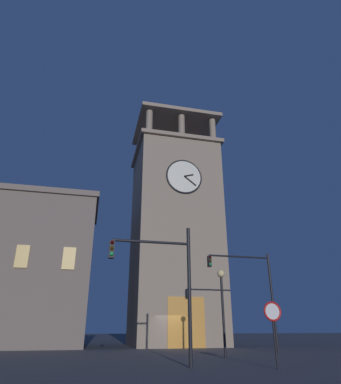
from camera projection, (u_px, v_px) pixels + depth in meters
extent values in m
plane|color=#424247|center=(173.00, 349.00, 26.09)|extent=(200.00, 200.00, 0.00)
cube|color=gray|center=(175.00, 241.00, 34.42)|extent=(8.21, 7.84, 19.72)
cube|color=gray|center=(174.00, 154.00, 38.23)|extent=(8.81, 8.44, 0.40)
cylinder|color=gray|center=(213.00, 130.00, 36.60)|extent=(0.70, 0.70, 2.85)
cylinder|color=gray|center=(182.00, 126.00, 35.86)|extent=(0.70, 0.70, 2.85)
cylinder|color=gray|center=(149.00, 122.00, 35.11)|extent=(0.70, 0.70, 2.85)
cylinder|color=gray|center=(195.00, 158.00, 42.58)|extent=(0.70, 0.70, 2.85)
cylinder|color=gray|center=(168.00, 155.00, 41.84)|extent=(0.70, 0.70, 2.85)
cylinder|color=gray|center=(140.00, 152.00, 41.10)|extent=(0.70, 0.70, 2.85)
cube|color=gray|center=(174.00, 130.00, 39.46)|extent=(8.81, 8.44, 0.40)
cylinder|color=black|center=(174.00, 121.00, 39.94)|extent=(0.12, 0.12, 2.11)
cylinder|color=silver|center=(184.00, 177.00, 32.90)|extent=(3.47, 0.12, 3.47)
torus|color=black|center=(184.00, 176.00, 32.88)|extent=(3.63, 0.16, 3.63)
cube|color=black|center=(189.00, 175.00, 32.95)|extent=(0.95, 0.06, 0.38)
cube|color=black|center=(190.00, 181.00, 32.76)|extent=(1.25, 0.06, 0.99)
cube|color=orange|center=(186.00, 322.00, 27.96)|extent=(3.20, 0.24, 4.00)
cube|color=#E0B259|center=(69.00, 258.00, 27.32)|extent=(1.00, 0.12, 1.80)
cube|color=#E0B259|center=(22.00, 256.00, 26.56)|extent=(1.00, 0.12, 1.80)
cylinder|color=black|center=(189.00, 293.00, 14.50)|extent=(0.16, 0.16, 5.78)
cylinder|color=black|center=(151.00, 242.00, 14.95)|extent=(3.44, 0.12, 0.12)
cube|color=black|center=(112.00, 250.00, 14.42)|extent=(0.22, 0.30, 0.75)
sphere|color=#360505|center=(112.00, 242.00, 14.36)|extent=(0.16, 0.16, 0.16)
sphere|color=#392705|center=(112.00, 248.00, 14.27)|extent=(0.16, 0.16, 0.16)
sphere|color=#18C154|center=(112.00, 254.00, 14.17)|extent=(0.16, 0.16, 0.16)
cylinder|color=black|center=(273.00, 301.00, 23.00)|extent=(0.16, 0.16, 6.47)
cylinder|color=black|center=(239.00, 257.00, 23.64)|extent=(4.45, 0.12, 0.12)
cube|color=black|center=(209.00, 261.00, 23.00)|extent=(0.22, 0.30, 0.75)
sphere|color=#360505|center=(210.00, 257.00, 22.94)|extent=(0.16, 0.16, 0.16)
sphere|color=#392705|center=(210.00, 261.00, 22.85)|extent=(0.16, 0.16, 0.16)
sphere|color=#18C154|center=(210.00, 264.00, 22.75)|extent=(0.16, 0.16, 0.16)
cylinder|color=black|center=(223.00, 316.00, 18.70)|extent=(0.14, 0.14, 4.22)
sphere|color=#F9DB8C|center=(221.00, 274.00, 19.59)|extent=(0.44, 0.44, 0.44)
cylinder|color=black|center=(275.00, 338.00, 13.32)|extent=(0.08, 0.08, 2.21)
cylinder|color=white|center=(272.00, 311.00, 13.67)|extent=(0.70, 0.04, 0.70)
torus|color=red|center=(272.00, 311.00, 13.65)|extent=(0.78, 0.08, 0.78)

